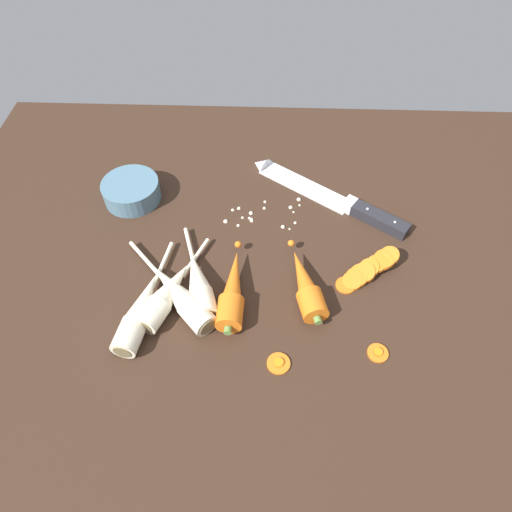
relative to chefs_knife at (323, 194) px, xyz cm
name	(u,v)px	position (x,y,z in cm)	size (l,w,h in cm)	color
ground_plane	(256,259)	(-12.69, -14.84, -2.65)	(120.00, 90.00, 4.00)	#332116
chefs_knife	(323,194)	(0.00, 0.00, 0.00)	(30.38, 22.65, 4.18)	silver
whole_carrot	(233,291)	(-16.22, -24.58, 1.45)	(4.53, 18.58, 4.20)	orange
whole_carrot_second	(306,285)	(-4.34, -23.15, 1.45)	(7.23, 16.62, 4.20)	orange
parsnip_front	(180,296)	(-24.62, -25.84, 1.33)	(17.37, 18.70, 4.00)	beige
parsnip_mid_left	(167,295)	(-26.78, -25.65, 1.33)	(10.01, 19.49, 4.00)	beige
parsnip_mid_right	(140,311)	(-30.46, -28.90, 1.33)	(6.36, 22.28, 4.00)	beige
parsnip_back	(199,284)	(-21.90, -23.32, 1.33)	(8.07, 19.28, 4.00)	beige
carrot_slice_stack	(368,270)	(6.40, -19.09, 0.78)	(11.02, 8.17, 4.26)	orange
carrot_slice_stray_near	(378,352)	(6.36, -33.86, -0.29)	(3.18, 3.18, 0.70)	orange
carrot_slice_stray_mid	(279,363)	(-8.65, -36.09, -0.29)	(3.51, 3.51, 0.70)	orange
prep_bowl	(131,190)	(-37.45, -1.94, 1.50)	(11.00, 11.00, 4.00)	slate
mince_crumbs	(261,213)	(-12.07, -5.47, -0.29)	(14.82, 8.48, 0.88)	beige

